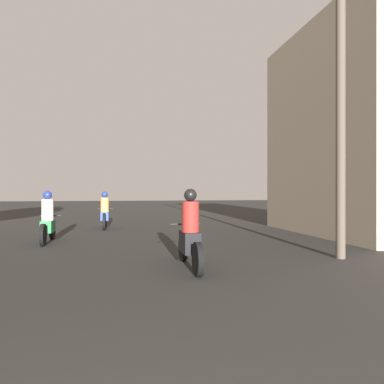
# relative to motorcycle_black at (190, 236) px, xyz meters

# --- Properties ---
(motorcycle_black) EXTENTS (0.60, 2.08, 1.50)m
(motorcycle_black) POSITION_rel_motorcycle_black_xyz_m (0.00, 0.00, 0.00)
(motorcycle_black) COLOR black
(motorcycle_black) RESTS_ON ground_plane
(motorcycle_green) EXTENTS (0.60, 2.03, 1.47)m
(motorcycle_green) POSITION_rel_motorcycle_black_xyz_m (-3.29, 4.25, -0.02)
(motorcycle_green) COLOR black
(motorcycle_green) RESTS_ON ground_plane
(motorcycle_blue) EXTENTS (0.60, 1.99, 1.46)m
(motorcycle_blue) POSITION_rel_motorcycle_black_xyz_m (-1.85, 8.12, -0.02)
(motorcycle_blue) COLOR black
(motorcycle_blue) RESTS_ON ground_plane
(building_right_near) EXTENTS (5.18, 6.82, 7.08)m
(building_right_near) POSITION_rel_motorcycle_black_xyz_m (7.45, 4.55, 2.93)
(building_right_near) COLOR beige
(building_right_near) RESTS_ON ground_plane
(utility_pole_near) EXTENTS (1.60, 0.20, 8.36)m
(utility_pole_near) POSITION_rel_motorcycle_black_xyz_m (3.39, 0.37, 3.74)
(utility_pole_near) COLOR #4C4238
(utility_pole_near) RESTS_ON ground_plane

